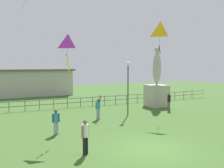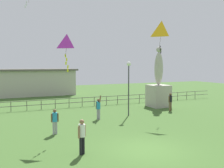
# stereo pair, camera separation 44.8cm
# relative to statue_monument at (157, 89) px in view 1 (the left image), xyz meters

# --- Properties ---
(ground_plane) EXTENTS (80.00, 80.00, 0.00)m
(ground_plane) POSITION_rel_statue_monument_xyz_m (-8.13, -10.79, -1.78)
(ground_plane) COLOR #3D6028
(statue_monument) EXTENTS (1.95, 1.95, 6.11)m
(statue_monument) POSITION_rel_statue_monument_xyz_m (0.00, 0.00, 0.00)
(statue_monument) COLOR #B2AD9E
(statue_monument) RESTS_ON ground_plane
(lamppost) EXTENTS (0.36, 0.36, 4.57)m
(lamppost) POSITION_rel_statue_monument_xyz_m (-4.94, -2.82, 1.53)
(lamppost) COLOR #38383D
(lamppost) RESTS_ON ground_plane
(person_0) EXTENTS (0.48, 0.29, 1.57)m
(person_0) POSITION_rel_statue_monument_xyz_m (-11.79, -6.00, -0.87)
(person_0) COLOR #99999E
(person_0) RESTS_ON ground_plane
(person_1) EXTENTS (0.49, 0.31, 1.67)m
(person_1) POSITION_rel_statue_monument_xyz_m (-0.37, -2.48, -0.81)
(person_1) COLOR brown
(person_1) RESTS_ON ground_plane
(person_3) EXTENTS (0.34, 0.51, 1.93)m
(person_3) POSITION_rel_statue_monument_xyz_m (-7.79, -3.15, -0.81)
(person_3) COLOR #99999E
(person_3) RESTS_ON ground_plane
(person_4) EXTENTS (0.46, 0.32, 1.71)m
(person_4) POSITION_rel_statue_monument_xyz_m (-11.32, -10.09, -0.79)
(person_4) COLOR black
(person_4) RESTS_ON ground_plane
(kite_1) EXTENTS (0.85, 0.71, 2.31)m
(kite_1) POSITION_rel_statue_monument_xyz_m (-11.01, -6.20, 3.84)
(kite_1) COLOR #B22DB2
(kite_3) EXTENTS (1.30, 1.32, 2.65)m
(kite_3) POSITION_rel_statue_monument_xyz_m (-2.34, -3.71, 5.36)
(kite_3) COLOR yellow
(waterfront_railing) EXTENTS (36.05, 0.06, 0.95)m
(waterfront_railing) POSITION_rel_statue_monument_xyz_m (-8.48, 3.21, -1.16)
(waterfront_railing) COLOR #4C4742
(waterfront_railing) RESTS_ON ground_plane
(pavilion_building) EXTENTS (11.51, 4.70, 3.69)m
(pavilion_building) POSITION_rel_statue_monument_xyz_m (-10.38, 15.21, 0.09)
(pavilion_building) COLOR #B7B2A3
(pavilion_building) RESTS_ON ground_plane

